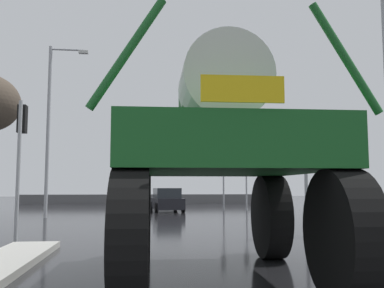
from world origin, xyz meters
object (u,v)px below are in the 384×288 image
traffic_signal_near_right (303,151)px  streetlight_far_left (51,122)px  traffic_signal_far_right (246,169)px  traffic_signal_far_left (223,167)px  oversize_sprayer (218,160)px  traffic_signal_near_left (21,139)px  sedan_ahead (167,200)px

traffic_signal_near_right → streetlight_far_left: streetlight_far_left is taller
traffic_signal_far_right → traffic_signal_near_right: bearing=-97.0°
traffic_signal_near_right → traffic_signal_far_left: traffic_signal_far_left is taller
oversize_sprayer → traffic_signal_near_left: bearing=42.5°
traffic_signal_near_left → traffic_signal_near_right: (8.73, 0.01, -0.30)m
traffic_signal_near_right → sedan_ahead: bearing=102.7°
oversize_sprayer → streetlight_far_left: (-6.08, 15.59, 2.96)m
traffic_signal_near_right → traffic_signal_far_left: 15.77m
sedan_ahead → oversize_sprayer: bearing=173.2°
streetlight_far_left → traffic_signal_near_right: bearing=-45.0°
traffic_signal_far_left → streetlight_far_left: 11.99m
traffic_signal_far_left → traffic_signal_far_right: 1.58m
streetlight_far_left → sedan_ahead: bearing=40.9°
oversize_sprayer → traffic_signal_near_right: (3.79, 5.70, 0.67)m
streetlight_far_left → traffic_signal_far_left: bearing=29.8°
oversize_sprayer → traffic_signal_far_right: (5.73, 21.46, 0.75)m
oversize_sprayer → sedan_ahead: (0.31, 21.11, -1.33)m
sedan_ahead → traffic_signal_far_right: (5.42, 0.35, 2.07)m
traffic_signal_far_right → sedan_ahead: bearing=-176.3°
traffic_signal_far_right → streetlight_far_left: size_ratio=0.42×
traffic_signal_near_left → streetlight_far_left: streetlight_far_left is taller
sedan_ahead → traffic_signal_near_left: 16.45m
traffic_signal_far_left → streetlight_far_left: size_ratio=0.44×
traffic_signal_near_left → traffic_signal_far_right: (10.67, 15.77, -0.22)m
sedan_ahead → streetlight_far_left: streetlight_far_left is taller
sedan_ahead → traffic_signal_far_left: traffic_signal_far_left is taller
traffic_signal_near_right → streetlight_far_left: (-9.87, 9.88, 2.29)m
traffic_signal_far_left → traffic_signal_near_left: bearing=-120.0°
sedan_ahead → traffic_signal_near_left: traffic_signal_near_left is taller
traffic_signal_near_right → traffic_signal_far_right: 15.88m
traffic_signal_near_left → streetlight_far_left: size_ratio=0.46×
oversize_sprayer → streetlight_far_left: size_ratio=0.62×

